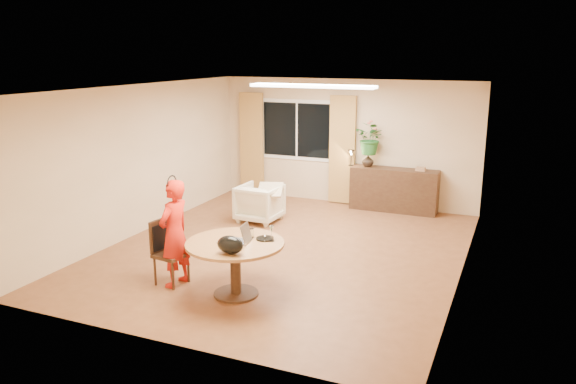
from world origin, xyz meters
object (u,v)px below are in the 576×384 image
object	(u,v)px
child	(175,233)
armchair	(260,203)
sideboard	(394,190)
dining_chair	(171,253)
dining_table	(235,254)

from	to	relation	value
child	armchair	bearing A→B (deg)	-170.83
sideboard	child	bearing A→B (deg)	-111.76
dining_chair	armchair	xyz separation A→B (m)	(-0.17, 3.16, -0.10)
child	sideboard	distance (m)	5.23
child	armchair	world-z (taller)	child
dining_table	armchair	world-z (taller)	dining_table
armchair	sideboard	world-z (taller)	sideboard
dining_table	dining_chair	size ratio (longest dim) A/B	1.43
dining_table	armchair	size ratio (longest dim) A/B	1.66
dining_table	armchair	bearing A→B (deg)	110.28
sideboard	dining_chair	bearing A→B (deg)	-112.55
dining_table	armchair	distance (m)	3.36
dining_chair	armchair	bearing A→B (deg)	100.55
child	sideboard	world-z (taller)	child
dining_chair	sideboard	xyz separation A→B (m)	(2.01, 4.85, -0.02)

